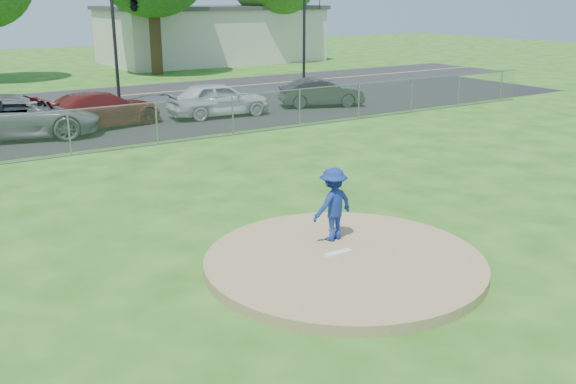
% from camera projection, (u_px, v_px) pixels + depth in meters
% --- Properties ---
extents(ground, '(120.00, 120.00, 0.00)m').
position_uv_depth(ground, '(152.00, 160.00, 20.42)').
color(ground, '#215713').
rests_on(ground, ground).
extents(pitchers_mound, '(5.40, 5.40, 0.20)m').
position_uv_depth(pitchers_mound, '(344.00, 262.00, 12.36)').
color(pitchers_mound, '#917A4F').
rests_on(pitchers_mound, ground).
extents(pitching_rubber, '(0.60, 0.15, 0.04)m').
position_uv_depth(pitching_rubber, '(338.00, 253.00, 12.48)').
color(pitching_rubber, white).
rests_on(pitching_rubber, pitchers_mound).
extents(chain_link_fence, '(40.00, 0.06, 1.50)m').
position_uv_depth(chain_link_fence, '(129.00, 127.00, 21.81)').
color(chain_link_fence, gray).
rests_on(chain_link_fence, ground).
extents(parking_lot, '(50.00, 8.00, 0.01)m').
position_uv_depth(parking_lot, '(92.00, 127.00, 25.64)').
color(parking_lot, black).
rests_on(parking_lot, ground).
extents(street, '(60.00, 7.00, 0.01)m').
position_uv_depth(street, '(47.00, 102.00, 31.66)').
color(street, '#232326').
rests_on(street, ground).
extents(commercial_building, '(16.40, 9.40, 4.30)m').
position_uv_depth(commercial_building, '(211.00, 34.00, 50.58)').
color(commercial_building, beige).
rests_on(commercial_building, ground).
extents(traffic_signal_center, '(1.42, 2.48, 5.60)m').
position_uv_depth(traffic_signal_center, '(132.00, 5.00, 30.77)').
color(traffic_signal_center, black).
rests_on(traffic_signal_center, ground).
extents(traffic_signal_right, '(1.28, 0.20, 5.60)m').
position_uv_depth(traffic_signal_right, '(308.00, 26.00, 36.46)').
color(traffic_signal_right, black).
rests_on(traffic_signal_right, ground).
extents(pitcher, '(1.05, 0.70, 1.52)m').
position_uv_depth(pitcher, '(333.00, 204.00, 13.02)').
color(pitcher, navy).
rests_on(pitcher, pitchers_mound).
extents(parked_car_gray, '(6.20, 3.89, 1.60)m').
position_uv_depth(parked_car_gray, '(18.00, 116.00, 23.40)').
color(parked_car_gray, slate).
rests_on(parked_car_gray, parking_lot).
extents(parked_car_darkred, '(5.27, 3.08, 1.43)m').
position_uv_depth(parked_car_darkred, '(101.00, 109.00, 25.31)').
color(parked_car_darkred, maroon).
rests_on(parked_car_darkred, parking_lot).
extents(parked_car_pearl, '(4.47, 2.03, 1.49)m').
position_uv_depth(parked_car_pearl, '(219.00, 99.00, 27.64)').
color(parked_car_pearl, silver).
rests_on(parked_car_pearl, parking_lot).
extents(parked_car_charcoal, '(4.14, 2.70, 1.29)m').
position_uv_depth(parked_car_charcoal, '(321.00, 93.00, 30.20)').
color(parked_car_charcoal, '#262628').
rests_on(parked_car_charcoal, parking_lot).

